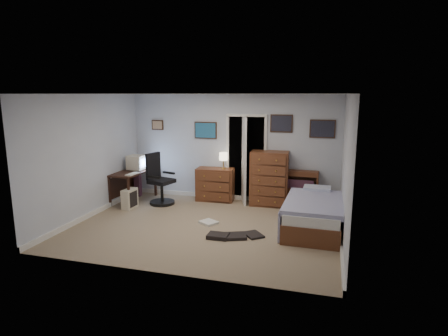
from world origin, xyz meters
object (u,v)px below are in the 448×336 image
Objects in this scene: low_dresser at (215,184)px; bed at (313,213)px; tall_dresser at (269,178)px; office_chair at (159,184)px; computer_desk at (130,178)px.

low_dresser is 0.44× the size of bed.
tall_dresser reaches higher than low_dresser.
office_chair is 3.58m from bed.
office_chair is 2.52m from tall_dresser.
computer_desk is at bearing -167.15° from low_dresser.
low_dresser reaches higher than bed.
computer_desk reaches higher than bed.
bed is at bearing -54.63° from tall_dresser.
low_dresser is at bearing 151.36° from bed.
tall_dresser reaches higher than computer_desk.
computer_desk is 3.27m from tall_dresser.
office_chair is at bearing -155.74° from low_dresser.
bed is (3.50, -0.74, -0.15)m from office_chair.
office_chair is at bearing 169.42° from bed.
tall_dresser is at bearing 129.64° from bed.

